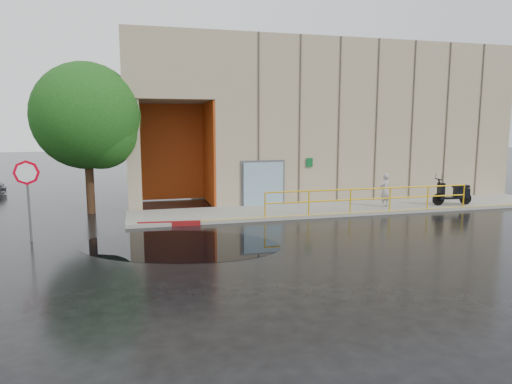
# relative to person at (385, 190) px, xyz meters

# --- Properties ---
(ground) EXTENTS (120.00, 120.00, 0.00)m
(ground) POSITION_rel_person_xyz_m (-5.48, -4.08, -0.92)
(ground) COLOR black
(ground) RESTS_ON ground
(sidewalk) EXTENTS (20.00, 3.00, 0.15)m
(sidewalk) POSITION_rel_person_xyz_m (-1.48, 0.42, -0.84)
(sidewalk) COLOR gray
(sidewalk) RESTS_ON ground
(building) EXTENTS (20.00, 10.17, 8.00)m
(building) POSITION_rel_person_xyz_m (-0.38, 6.91, 3.29)
(building) COLOR tan
(building) RESTS_ON ground
(guardrail) EXTENTS (9.56, 0.06, 1.03)m
(guardrail) POSITION_rel_person_xyz_m (-1.23, -0.93, -0.24)
(guardrail) COLOR #D6A00B
(guardrail) RESTS_ON sidewalk
(person) EXTENTS (0.66, 0.56, 1.53)m
(person) POSITION_rel_person_xyz_m (0.00, 0.00, 0.00)
(person) COLOR #9E9EA3
(person) RESTS_ON sidewalk
(scooter) EXTENTS (1.98, 0.80, 1.50)m
(scooter) POSITION_rel_person_xyz_m (3.33, -0.41, 0.10)
(scooter) COLOR black
(scooter) RESTS_ON sidewalk
(stop_sign) EXTENTS (0.82, 0.11, 2.72)m
(stop_sign) POSITION_rel_person_xyz_m (-14.48, -2.20, 1.06)
(stop_sign) COLOR #5A5B5F
(stop_sign) RESTS_ON ground
(red_curb) EXTENTS (2.40, 0.46, 0.18)m
(red_curb) POSITION_rel_person_xyz_m (-9.84, -0.98, -0.83)
(red_curb) COLOR maroon
(red_curb) RESTS_ON ground
(puddle) EXTENTS (7.60, 6.12, 0.01)m
(puddle) POSITION_rel_person_xyz_m (-9.75, -3.93, -0.91)
(puddle) COLOR black
(puddle) RESTS_ON ground
(tree_near) EXTENTS (4.57, 4.57, 6.54)m
(tree_near) POSITION_rel_person_xyz_m (-12.84, 2.51, 3.16)
(tree_near) COLOR black
(tree_near) RESTS_ON ground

